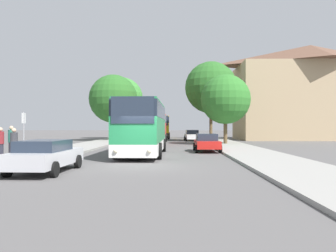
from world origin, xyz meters
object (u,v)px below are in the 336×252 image
Objects in this scene: parked_car_left_curb at (46,155)px; pedestrian_walking_back at (1,143)px; bus_front at (143,127)px; tree_right_mid at (211,88)px; parked_car_right_near at (207,142)px; tree_right_near at (225,99)px; tree_left_far at (113,99)px; bus_middle at (153,127)px; tree_left_near at (122,98)px; bus_rear at (161,127)px; pedestrian_waiting_far at (14,145)px; bus_stop_sign at (24,129)px; parked_car_right_far at (192,135)px; pedestrian_waiting_near at (11,141)px.

pedestrian_walking_back is (-4.21, 4.20, 0.30)m from parked_car_left_curb.
tree_right_mid is at bearing 71.73° from bus_front.
bus_front is 2.48× the size of parked_car_right_near.
parked_car_right_near is at bearing -106.98° from tree_right_near.
tree_left_far is at bearing 96.62° from parked_car_left_curb.
tree_left_near is (-5.83, 13.58, 4.53)m from bus_middle.
bus_rear is 37.66m from pedestrian_waiting_far.
tree_left_near reaches higher than pedestrian_walking_back.
tree_left_far is (-6.14, 21.50, 3.78)m from bus_front.
bus_stop_sign reaches higher than parked_car_left_curb.
tree_right_near is at bearing -50.12° from tree_left_near.
tree_right_mid is at bearing 95.90° from tree_right_near.
parked_car_left_curb is at bearing -52.00° from pedestrian_walking_back.
tree_right_mid reaches higher than tree_left_far.
pedestrian_walking_back is at bearing -109.30° from bus_middle.
tree_left_near reaches higher than parked_car_left_curb.
tree_right_near is (3.06, -9.46, 4.07)m from parked_car_right_far.
pedestrian_waiting_near is 25.39m from tree_left_far.
parked_car_right_near is at bearing -59.65° from tree_left_far.
bus_middle is 22.20m from pedestrian_waiting_far.
bus_front is 0.86× the size of bus_middle.
tree_right_mid is (2.14, 16.72, 6.22)m from parked_car_right_near.
bus_middle is at bearing 30.72° from pedestrian_waiting_far.
bus_front reaches higher than bus_stop_sign.
bus_middle is at bearing 84.17° from parked_car_left_curb.
pedestrian_walking_back is 22.94m from tree_right_near.
tree_right_near is at bearing -33.21° from tree_left_far.
tree_right_near is (7.63, -18.55, 2.95)m from bus_rear.
pedestrian_waiting_far is 28.00m from tree_left_far.
pedestrian_waiting_near is at bearing -132.96° from tree_right_near.
bus_front reaches higher than parked_car_right_near.
bus_middle is at bearing -67.97° from parked_car_right_near.
bus_middle is at bearing 51.42° from parked_car_right_far.
bus_rear is at bearing 19.41° from tree_left_near.
pedestrian_waiting_near is (-7.36, -3.44, -0.81)m from bus_front.
parked_car_right_near is 28.60m from tree_left_near.
pedestrian_walking_back is at bearing -103.33° from bus_rear.
bus_front is at bearing -120.98° from tree_right_near.
parked_car_right_far is 2.56× the size of pedestrian_walking_back.
pedestrian_walking_back is 28.68m from tree_right_mid.
tree_right_near is at bearing 105.32° from parked_car_right_far.
bus_middle is 1.61× the size of tree_right_near.
tree_left_near is at bearing 102.67° from bus_front.
parked_car_right_far is 11.71m from tree_left_far.
bus_middle is 9.82m from tree_right_mid.
bus_middle is at bearing -66.78° from tree_left_near.
bus_middle is at bearing -92.42° from bus_rear.
pedestrian_waiting_far is (-5.54, -21.48, -0.83)m from bus_middle.
pedestrian_waiting_near is at bearing -109.76° from bus_middle.
pedestrian_waiting_far reaches higher than parked_car_right_near.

